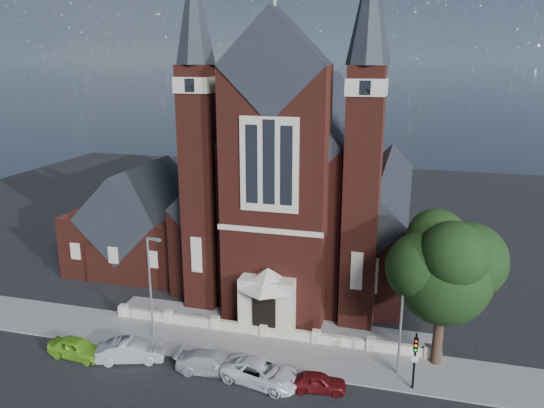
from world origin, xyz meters
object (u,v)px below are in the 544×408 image
(car_silver_b, at_px, (211,363))
(traffic_signal, at_px, (415,354))
(car_silver_a, at_px, (131,351))
(car_lime_van, at_px, (77,348))
(street_tree, at_px, (446,272))
(car_white_suv, at_px, (261,373))
(parish_hall, at_px, (145,225))
(street_lamp_left, at_px, (151,282))
(church, at_px, (309,184))
(street_lamp_right, at_px, (403,312))
(car_dark_red, at_px, (318,382))

(car_silver_b, bearing_deg, traffic_signal, -88.82)
(car_silver_a, bearing_deg, traffic_signal, -103.98)
(car_silver_a, relative_size, car_silver_b, 0.97)
(car_lime_van, xyz_separation_m, car_silver_a, (3.94, 0.58, 0.05))
(street_tree, relative_size, car_silver_a, 2.29)
(car_lime_van, bearing_deg, car_white_suv, -83.87)
(parish_hall, bearing_deg, street_lamp_left, -59.98)
(church, relative_size, car_silver_a, 7.48)
(street_lamp_right, bearing_deg, parish_hall, 151.78)
(car_dark_red, bearing_deg, car_silver_a, 82.53)
(street_tree, distance_m, car_lime_van, 25.96)
(church, distance_m, car_silver_a, 24.69)
(church, relative_size, traffic_signal, 8.72)
(street_tree, bearing_deg, car_silver_a, -166.68)
(car_lime_van, distance_m, car_dark_red, 17.17)
(car_white_suv, bearing_deg, church, 15.19)
(car_white_suv, distance_m, car_dark_red, 3.72)
(car_lime_van, xyz_separation_m, car_white_suv, (13.44, 0.46, 0.02))
(car_dark_red, bearing_deg, traffic_signal, -82.23)
(car_silver_b, height_order, car_dark_red, car_silver_b)
(street_lamp_left, bearing_deg, street_tree, 4.76)
(parish_hall, height_order, car_silver_a, parish_hall)
(street_tree, xyz_separation_m, traffic_signal, (-1.60, -3.28, -4.38))
(street_lamp_right, height_order, car_dark_red, street_lamp_right)
(street_tree, distance_m, car_dark_red, 10.92)
(street_lamp_left, height_order, traffic_signal, street_lamp_left)
(car_silver_b, xyz_separation_m, car_white_suv, (3.59, -0.31, 0.04))
(church, xyz_separation_m, car_silver_a, (-8.05, -22.12, -7.42))
(traffic_signal, relative_size, car_silver_a, 0.86)
(car_silver_a, relative_size, car_white_suv, 0.88)
(street_lamp_right, bearing_deg, car_white_suv, -159.09)
(church, relative_size, car_dark_red, 9.62)
(street_lamp_right, relative_size, car_silver_b, 1.68)
(car_silver_a, bearing_deg, car_silver_b, -106.98)
(street_lamp_right, height_order, traffic_signal, street_lamp_right)
(street_lamp_right, relative_size, car_silver_a, 1.73)
(traffic_signal, height_order, car_lime_van, traffic_signal)
(street_lamp_right, distance_m, car_white_suv, 10.02)
(car_lime_van, bearing_deg, car_silver_a, -77.44)
(car_white_suv, bearing_deg, traffic_signal, -68.29)
(church, xyz_separation_m, car_white_suv, (1.45, -22.24, -7.45))
(street_tree, height_order, car_silver_a, street_tree)
(street_lamp_right, bearing_deg, car_silver_b, -166.25)
(street_lamp_right, height_order, car_lime_van, street_lamp_right)
(car_lime_van, distance_m, car_silver_a, 3.98)
(street_lamp_right, relative_size, car_lime_van, 1.92)
(car_lime_van, height_order, car_silver_b, car_lime_van)
(parish_hall, bearing_deg, traffic_signal, -29.98)
(car_silver_a, height_order, car_silver_b, car_silver_a)
(parish_hall, xyz_separation_m, traffic_signal, (27.00, -15.57, -1.43))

